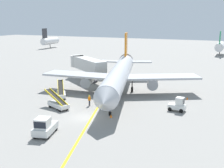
% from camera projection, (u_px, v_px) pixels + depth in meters
% --- Properties ---
extents(ground_plane, '(300.00, 300.00, 0.00)m').
position_uv_depth(ground_plane, '(84.00, 117.00, 39.00)').
color(ground_plane, gray).
extents(taxi_line_yellow, '(23.50, 76.64, 0.01)m').
position_uv_depth(taxi_line_yellow, '(98.00, 107.00, 43.63)').
color(taxi_line_yellow, yellow).
rests_on(taxi_line_yellow, ground).
extents(airliner, '(27.75, 34.61, 10.10)m').
position_uv_depth(airliner, '(119.00, 75.00, 50.62)').
color(airliner, '#B2B5BA').
rests_on(airliner, ground).
extents(jet_bridge, '(11.84, 9.52, 4.85)m').
position_uv_depth(jet_bridge, '(86.00, 64.00, 61.97)').
color(jet_bridge, beige).
rests_on(jet_bridge, ground).
extents(pushback_tug, '(2.74, 3.96, 2.20)m').
position_uv_depth(pushback_tug, '(44.00, 127.00, 32.96)').
color(pushback_tug, silver).
rests_on(pushback_tug, ground).
extents(baggage_tug_near_wing, '(2.49, 1.50, 2.10)m').
position_uv_depth(baggage_tug_near_wing, '(178.00, 105.00, 41.45)').
color(baggage_tug_near_wing, silver).
rests_on(baggage_tug_near_wing, ground).
extents(belt_loader_forward_hold, '(3.90, 4.81, 2.59)m').
position_uv_depth(belt_loader_forward_hold, '(61.00, 93.00, 48.72)').
color(belt_loader_forward_hold, silver).
rests_on(belt_loader_forward_hold, ground).
extents(belt_loader_aft_hold, '(5.10, 3.10, 2.59)m').
position_uv_depth(belt_loader_aft_hold, '(58.00, 103.00, 42.74)').
color(belt_loader_aft_hold, silver).
rests_on(belt_loader_aft_hold, ground).
extents(ground_crew_marshaller, '(0.36, 0.24, 1.70)m').
position_uv_depth(ground_crew_marshaller, '(89.00, 100.00, 44.01)').
color(ground_crew_marshaller, '#26262D').
rests_on(ground_crew_marshaller, ground).
extents(safety_cone_nose_left, '(0.36, 0.36, 0.44)m').
position_uv_depth(safety_cone_nose_left, '(111.00, 116.00, 38.94)').
color(safety_cone_nose_left, orange).
rests_on(safety_cone_nose_left, ground).
extents(safety_cone_nose_right, '(0.36, 0.36, 0.44)m').
position_uv_depth(safety_cone_nose_right, '(187.00, 98.00, 47.51)').
color(safety_cone_nose_right, orange).
rests_on(safety_cone_nose_right, ground).
extents(distant_aircraft_far_left, '(3.00, 10.10, 8.80)m').
position_uv_depth(distant_aircraft_far_left, '(50.00, 41.00, 128.87)').
color(distant_aircraft_far_left, silver).
rests_on(distant_aircraft_far_left, ground).
extents(distant_aircraft_mid_left, '(3.00, 10.10, 8.80)m').
position_uv_depth(distant_aircraft_mid_left, '(220.00, 46.00, 104.11)').
color(distant_aircraft_mid_left, silver).
rests_on(distant_aircraft_mid_left, ground).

